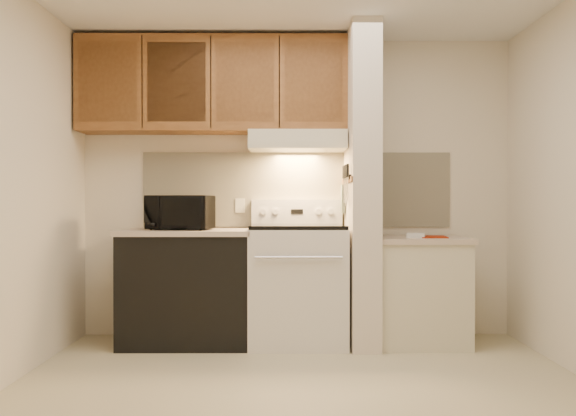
{
  "coord_description": "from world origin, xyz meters",
  "views": [
    {
      "loc": [
        -0.11,
        -3.68,
        1.13
      ],
      "look_at": [
        -0.08,
        0.75,
        1.09
      ],
      "focal_mm": 38.0,
      "sensor_mm": 36.0,
      "label": 1
    }
  ],
  "objects": [
    {
      "name": "left_countertop",
      "position": [
        -0.88,
        1.17,
        0.89
      ],
      "size": [
        1.04,
        0.67,
        0.04
      ],
      "primitive_type": "cube",
      "color": "#C5B09C",
      "rests_on": "dishwasher_front"
    },
    {
      "name": "range_display",
      "position": [
        0.0,
        1.4,
        1.05
      ],
      "size": [
        0.1,
        0.01,
        0.04
      ],
      "primitive_type": "cube",
      "color": "black",
      "rests_on": "range_backguard"
    },
    {
      "name": "cab_gap_b",
      "position": [
        -0.69,
        1.16,
        2.08
      ],
      "size": [
        0.01,
        0.01,
        0.73
      ],
      "primitive_type": "cube",
      "color": "black",
      "rests_on": "upper_cabinets"
    },
    {
      "name": "cab_door_c",
      "position": [
        -0.42,
        1.17,
        2.08
      ],
      "size": [
        0.46,
        0.01,
        0.63
      ],
      "primitive_type": "cube",
      "color": "brown",
      "rests_on": "upper_cabinets"
    },
    {
      "name": "microwave",
      "position": [
        -0.93,
        1.15,
        1.05
      ],
      "size": [
        0.53,
        0.39,
        0.27
      ],
      "primitive_type": "imported",
      "rotation": [
        0.0,
        0.0,
        -0.13
      ],
      "color": "black",
      "rests_on": "left_countertop"
    },
    {
      "name": "knife_handle_a",
      "position": [
        0.38,
        0.93,
        1.37
      ],
      "size": [
        0.02,
        0.02,
        0.1
      ],
      "primitive_type": "cylinder",
      "color": "black",
      "rests_on": "knife_strip"
    },
    {
      "name": "range_knob_left_outer",
      "position": [
        -0.28,
        1.4,
        1.05
      ],
      "size": [
        0.05,
        0.02,
        0.05
      ],
      "primitive_type": "cylinder",
      "rotation": [
        1.57,
        0.0,
        0.0
      ],
      "color": "silver",
      "rests_on": "range_backguard"
    },
    {
      "name": "knife_blade_a",
      "position": [
        0.38,
        0.94,
        1.22
      ],
      "size": [
        0.01,
        0.03,
        0.16
      ],
      "primitive_type": "cube",
      "color": "silver",
      "rests_on": "knife_strip"
    },
    {
      "name": "oven_handle",
      "position": [
        0.0,
        0.8,
        0.72
      ],
      "size": [
        0.65,
        0.02,
        0.02
      ],
      "primitive_type": "cylinder",
      "rotation": [
        0.0,
        1.57,
        0.0
      ],
      "color": "silver",
      "rests_on": "range_body"
    },
    {
      "name": "right_cab_base",
      "position": [
        0.97,
        1.15,
        0.4
      ],
      "size": [
        0.7,
        0.6,
        0.81
      ],
      "primitive_type": "cube",
      "color": "beige",
      "rests_on": "floor"
    },
    {
      "name": "cab_door_d",
      "position": [
        0.13,
        1.17,
        2.08
      ],
      "size": [
        0.46,
        0.01,
        0.63
      ],
      "primitive_type": "cube",
      "color": "brown",
      "rests_on": "upper_cabinets"
    },
    {
      "name": "knife_blade_c",
      "position": [
        0.38,
        1.1,
        1.2
      ],
      "size": [
        0.01,
        0.04,
        0.2
      ],
      "primitive_type": "cube",
      "color": "silver",
      "rests_on": "knife_strip"
    },
    {
      "name": "cab_gap_c",
      "position": [
        -0.14,
        1.16,
        2.08
      ],
      "size": [
        0.01,
        0.01,
        0.73
      ],
      "primitive_type": "cube",
      "color": "black",
      "rests_on": "upper_cabinets"
    },
    {
      "name": "cab_gap_a",
      "position": [
        -1.23,
        1.16,
        2.08
      ],
      "size": [
        0.01,
        0.01,
        0.73
      ],
      "primitive_type": "cube",
      "color": "black",
      "rests_on": "upper_cabinets"
    },
    {
      "name": "oven_window",
      "position": [
        0.0,
        0.84,
        0.5
      ],
      "size": [
        0.5,
        0.01,
        0.3
      ],
      "primitive_type": "cube",
      "color": "black",
      "rests_on": "range_body"
    },
    {
      "name": "range_backguard",
      "position": [
        0.0,
        1.44,
        1.05
      ],
      "size": [
        0.76,
        0.08,
        0.2
      ],
      "primitive_type": "cube",
      "color": "silver",
      "rests_on": "range_body"
    },
    {
      "name": "knife_handle_e",
      "position": [
        0.38,
        1.26,
        1.37
      ],
      "size": [
        0.02,
        0.02,
        0.1
      ],
      "primitive_type": "cylinder",
      "color": "black",
      "rests_on": "knife_strip"
    },
    {
      "name": "knife_handle_c",
      "position": [
        0.38,
        1.11,
        1.37
      ],
      "size": [
        0.02,
        0.02,
        0.1
      ],
      "primitive_type": "cylinder",
      "color": "black",
      "rests_on": "knife_strip"
    },
    {
      "name": "red_folder",
      "position": [
        1.07,
        1.11,
        0.85
      ],
      "size": [
        0.23,
        0.3,
        0.01
      ],
      "primitive_type": "cube",
      "rotation": [
        0.0,
        0.0,
        -0.11
      ],
      "color": "#932007",
      "rests_on": "right_countertop"
    },
    {
      "name": "knife_handle_b",
      "position": [
        0.38,
        1.02,
        1.37
      ],
      "size": [
        0.02,
        0.02,
        0.1
      ],
      "primitive_type": "cylinder",
      "color": "black",
      "rests_on": "knife_strip"
    },
    {
      "name": "cab_door_b",
      "position": [
        -0.96,
        1.17,
        2.08
      ],
      "size": [
        0.46,
        0.01,
        0.63
      ],
      "primitive_type": "cube",
      "color": "brown",
      "rests_on": "upper_cabinets"
    },
    {
      "name": "knife_blade_b",
      "position": [
        0.38,
        1.03,
        1.21
      ],
      "size": [
        0.01,
        0.04,
        0.18
      ],
      "primitive_type": "cube",
      "color": "silver",
      "rests_on": "knife_strip"
    },
    {
      "name": "floor",
      "position": [
        0.0,
        0.0,
        0.0
      ],
      "size": [
        3.6,
        3.6,
        0.0
      ],
      "primitive_type": "plane",
      "color": "beige",
      "rests_on": "ground"
    },
    {
      "name": "dishwasher_front",
      "position": [
        -0.88,
        1.17,
        0.43
      ],
      "size": [
        1.0,
        0.63,
        0.87
      ],
      "primitive_type": "cube",
      "color": "black",
      "rests_on": "floor"
    },
    {
      "name": "wall_back",
      "position": [
        0.0,
        1.5,
        1.25
      ],
      "size": [
        3.6,
        2.5,
        0.02
      ],
      "primitive_type": "cube",
      "rotation": [
        1.57,
        0.0,
        0.0
      ],
      "color": "silver",
      "rests_on": "floor"
    },
    {
      "name": "white_box",
      "position": [
        0.92,
        1.05,
        0.87
      ],
      "size": [
        0.16,
        0.13,
        0.04
      ],
      "primitive_type": "cube",
      "rotation": [
        0.0,
        0.0,
        -0.31
      ],
      "color": "white",
      "rests_on": "right_countertop"
    },
    {
      "name": "upper_cabinets",
      "position": [
        -0.69,
        1.32,
        2.08
      ],
      "size": [
        2.18,
        0.33,
        0.77
      ],
      "primitive_type": "cube",
      "color": "brown",
      "rests_on": "wall_back"
    },
    {
      "name": "oven_mitt",
      "position": [
        0.38,
        1.32,
        1.15
      ],
      "size": [
        0.03,
        0.1,
        0.23
      ],
      "primitive_type": "cube",
      "color": "slate",
      "rests_on": "partition_pillar"
    },
    {
      "name": "partition_pillar",
      "position": [
        0.51,
        1.15,
        1.25
      ],
      "size": [
        0.22,
        0.7,
        2.5
      ],
      "primitive_type": "cube",
      "color": "beige",
      "rests_on": "floor"
    },
    {
      "name": "range_body",
      "position": [
        0.0,
        1.16,
        0.46
      ],
      "size": [
        0.76,
        0.65,
        0.92
      ],
      "primitive_type": "cube",
      "color": "silver",
      "rests_on": "floor"
    },
    {
      "name": "range_hood",
      "position": [
        0.0,
        1.28,
        1.62
      ],
      "size": [
        0.78,
        0.44,
        0.15
      ],
      "primitive_type": "cube",
      "color": "beige",
      "rests_on": "upper_cabinets"
    },
    {
      "name": "wall_left",
      "position": [
        -1.8,
        0.0,
        1.25
      ],
      "size": [
        0.02,
        3.0,
        2.5
      ],
      "primitive_type": "cube",
      "color": "silver",
      "rests_on": "floor"
    },
    {
      "name": "right_countertop",
      "position": [
        0.97,
        1.15,
        0.83
      ],
      "size": [
        0.74,
        0.64,
        0.04
      ],
      "primitive_type": "cube",
      "color": "#C5B09C",
      "rests_on": "right_cab_base"
    },
    {
      "name": "knife_handle_d",
      "position": [
        0.38,
        1.18,
        1.37
      ],
      "size": [
        0.02,
        0.02,
        0.1
      ],
      "primitive_type": "cylinder",
      "color": "black",
      "rests_on": "knife_strip"
    },
    {
      "name": "teal_jar",
      "position": [
        -1.14,
        1.39,
        0.96
      ],
      "size": [
        0.1,
        0.1,
        0.09
      ],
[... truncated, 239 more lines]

